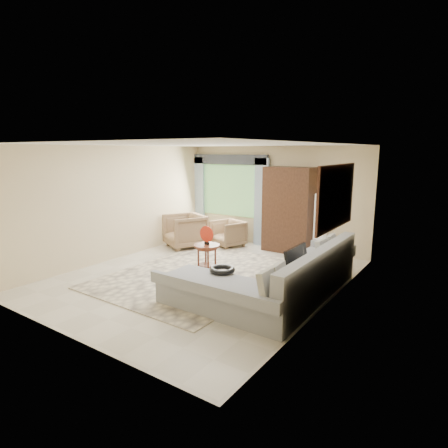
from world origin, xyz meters
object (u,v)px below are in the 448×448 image
Objects in this scene: tv_screen at (297,261)px; armchair_left at (185,231)px; coffee_table at (207,257)px; floor_lamp at (320,225)px; sectional_sofa at (281,283)px; potted_plant at (191,227)px; armchair_right at (228,233)px; armoire at (289,210)px.

tv_screen is 4.27m from armchair_left.
floor_lamp is at bearing 56.65° from coffee_table.
sectional_sofa is 5.03m from potted_plant.
armchair_left is at bearing -58.30° from potted_plant.
potted_plant is 0.39× the size of floor_lamp.
tv_screen is at bearing -31.34° from potted_plant.
floor_lamp reaches higher than armchair_right.
armoire is 1.40× the size of floor_lamp.
armchair_left is (-1.61, 1.19, 0.15)m from coffee_table.
armchair_left is at bearing 143.66° from coffee_table.
armchair_right is at bearing 140.61° from tv_screen.
coffee_table is 3.10m from potted_plant.
sectional_sofa is 3.03m from floor_lamp.
coffee_table is at bearing 165.99° from tv_screen.
armchair_left is at bearing -154.43° from armoire.
armoire is (2.38, 1.14, 0.62)m from armchair_left.
floor_lamp reaches higher than tv_screen.
tv_screen is at bearing -20.03° from armchair_right.
sectional_sofa is 3.64× the size of armchair_left.
armoire reaches higher than tv_screen.
armoire is at bearing 3.04° from potted_plant.
armchair_left is 2.71m from armoire.
floor_lamp reaches higher than sectional_sofa.
armoire is (2.99, 0.16, 0.76)m from potted_plant.
armchair_left is at bearing -120.83° from armchair_right.
armoire is at bearing 34.75° from armchair_right.
coffee_table is 0.93× the size of potted_plant.
floor_lamp is (3.18, 1.20, 0.32)m from armchair_left.
armoire reaches higher than floor_lamp.
sectional_sofa reaches higher than potted_plant.
floor_lamp reaches higher than armchair_left.
floor_lamp is (1.57, 2.39, 0.46)m from coffee_table.
armoire is at bearing 117.42° from tv_screen.
armchair_left reaches higher than armchair_right.
armchair_right is at bearing 66.71° from armchair_left.
sectional_sofa is 0.51m from tv_screen.
floor_lamp is at bearing 3.30° from potted_plant.
potted_plant is 3.09m from armoire.
armchair_left is (-3.61, 1.76, 0.15)m from sectional_sofa.
sectional_sofa is at bearing -66.94° from armoire.
potted_plant is at bearing -176.96° from armoire.
tv_screen reaches higher than armchair_right.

